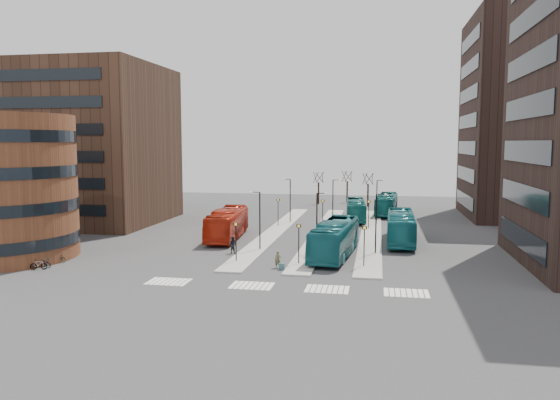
% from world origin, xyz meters
% --- Properties ---
extents(ground, '(160.00, 160.00, 0.00)m').
position_xyz_m(ground, '(0.00, 0.00, 0.00)').
color(ground, '#2F2F32').
rests_on(ground, ground).
extents(island_left, '(2.50, 45.00, 0.15)m').
position_xyz_m(island_left, '(-4.00, 30.00, 0.07)').
color(island_left, gray).
rests_on(island_left, ground).
extents(island_mid, '(2.50, 45.00, 0.15)m').
position_xyz_m(island_mid, '(2.00, 30.00, 0.07)').
color(island_mid, gray).
rests_on(island_mid, ground).
extents(island_right, '(2.50, 45.00, 0.15)m').
position_xyz_m(island_right, '(8.00, 30.00, 0.07)').
color(island_right, gray).
rests_on(island_right, ground).
extents(suitcase, '(0.48, 0.38, 0.60)m').
position_xyz_m(suitcase, '(0.40, 9.76, 0.30)').
color(suitcase, navy).
rests_on(suitcase, ground).
extents(red_bus, '(3.93, 12.88, 3.53)m').
position_xyz_m(red_bus, '(-8.70, 24.24, 1.77)').
color(red_bus, '#AF210D').
rests_on(red_bus, ground).
extents(teal_bus_a, '(4.28, 13.17, 3.60)m').
position_xyz_m(teal_bus_a, '(4.60, 16.28, 1.80)').
color(teal_bus_a, '#135860').
rests_on(teal_bus_a, ground).
extents(teal_bus_b, '(3.31, 11.17, 3.07)m').
position_xyz_m(teal_bus_b, '(5.64, 41.85, 1.54)').
color(teal_bus_b, '#13615D').
rests_on(teal_bus_b, ground).
extents(teal_bus_c, '(3.22, 12.71, 3.52)m').
position_xyz_m(teal_bus_c, '(11.37, 25.11, 1.76)').
color(teal_bus_c, '#15646C').
rests_on(teal_bus_c, ground).
extents(teal_bus_d, '(3.78, 11.98, 3.28)m').
position_xyz_m(teal_bus_d, '(10.09, 49.27, 1.64)').
color(teal_bus_d, '#136361').
rests_on(teal_bus_d, ground).
extents(traveller, '(0.57, 0.37, 1.56)m').
position_xyz_m(traveller, '(-0.07, 10.36, 0.78)').
color(traveller, brown).
rests_on(traveller, ground).
extents(commuter_a, '(1.02, 0.91, 1.74)m').
position_xyz_m(commuter_a, '(-5.79, 16.00, 0.87)').
color(commuter_a, black).
rests_on(commuter_a, ground).
extents(commuter_b, '(0.56, 1.07, 1.74)m').
position_xyz_m(commuter_b, '(2.51, 13.77, 0.87)').
color(commuter_b, black).
rests_on(commuter_b, ground).
extents(commuter_c, '(0.72, 1.16, 1.73)m').
position_xyz_m(commuter_c, '(2.25, 15.02, 0.87)').
color(commuter_c, black).
rests_on(commuter_c, ground).
extents(bicycle_near, '(1.64, 1.03, 0.81)m').
position_xyz_m(bicycle_near, '(-21.00, 6.83, 0.41)').
color(bicycle_near, gray).
rests_on(bicycle_near, ground).
extents(bicycle_mid, '(1.56, 0.79, 0.90)m').
position_xyz_m(bicycle_mid, '(-21.00, 5.89, 0.45)').
color(bicycle_mid, gray).
rests_on(bicycle_mid, ground).
extents(bicycle_far, '(1.65, 0.79, 0.83)m').
position_xyz_m(bicycle_far, '(-21.00, 8.74, 0.42)').
color(bicycle_far, gray).
rests_on(bicycle_far, ground).
extents(crosswalk_stripes, '(22.35, 2.40, 0.01)m').
position_xyz_m(crosswalk_stripes, '(1.75, 4.00, 0.01)').
color(crosswalk_stripes, silver).
rests_on(crosswalk_stripes, ground).
extents(office_block, '(25.00, 20.12, 22.00)m').
position_xyz_m(office_block, '(-34.00, 33.98, 11.00)').
color(office_block, '#3F291D').
rests_on(office_block, ground).
extents(tower_far, '(20.12, 20.00, 30.00)m').
position_xyz_m(tower_far, '(31.98, 50.00, 15.00)').
color(tower_far, black).
rests_on(tower_far, ground).
extents(sign_poles, '(12.45, 22.12, 3.65)m').
position_xyz_m(sign_poles, '(1.60, 23.00, 2.41)').
color(sign_poles, black).
rests_on(sign_poles, ground).
extents(lamp_posts, '(14.04, 20.24, 6.12)m').
position_xyz_m(lamp_posts, '(2.64, 28.00, 3.58)').
color(lamp_posts, black).
rests_on(lamp_posts, ground).
extents(bare_trees, '(10.97, 8.14, 5.90)m').
position_xyz_m(bare_trees, '(2.67, 62.67, 2.72)').
color(bare_trees, black).
rests_on(bare_trees, ground).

